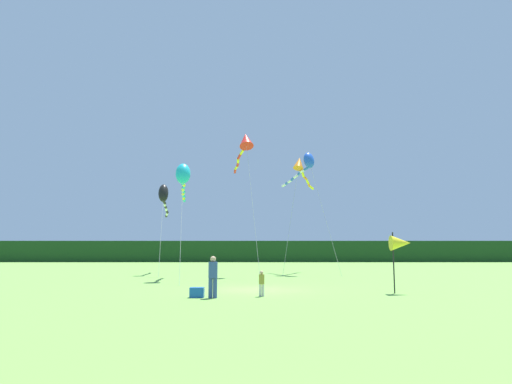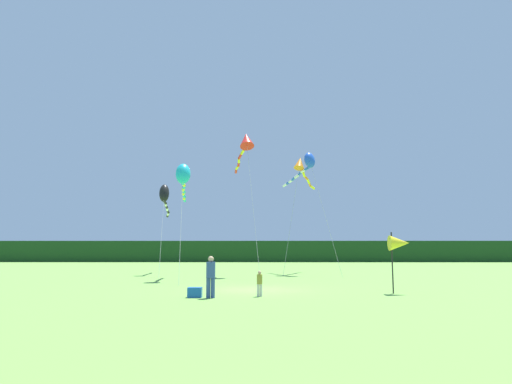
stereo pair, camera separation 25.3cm
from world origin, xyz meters
TOP-DOWN VIEW (x-y plane):
  - ground_plane at (0.00, 0.00)m, footprint 120.00×120.00m
  - distant_treeline at (0.00, 45.00)m, footprint 108.00×2.39m
  - person_adult at (-1.76, -3.78)m, footprint 0.37×0.37m
  - person_child at (0.23, -3.15)m, footprint 0.23×0.23m
  - cooler_box at (-2.43, -3.57)m, footprint 0.58×0.39m
  - banner_flag_pole at (6.56, -1.82)m, footprint 0.90×0.70m
  - kite_cyan at (-4.79, 6.76)m, footprint 1.18×7.89m
  - kite_blue at (4.07, 13.48)m, footprint 3.84×7.22m
  - kite_red at (-0.86, 11.76)m, footprint 2.25×10.44m
  - kite_black at (-7.32, 13.12)m, footprint 1.29×8.16m
  - kite_orange at (3.65, 14.24)m, footprint 3.33×7.35m

SIDE VIEW (x-z plane):
  - ground_plane at x=0.00m, z-range 0.00..0.00m
  - cooler_box at x=-2.43m, z-range 0.00..0.41m
  - person_child at x=0.23m, z-range 0.06..1.13m
  - person_adult at x=-1.76m, z-range 0.10..1.79m
  - distant_treeline at x=0.00m, z-range 0.00..3.08m
  - banner_flag_pole at x=6.56m, z-range 0.86..3.59m
  - kite_black at x=-7.32m, z-range 2.55..9.71m
  - kite_cyan at x=-4.79m, z-range 2.89..10.54m
  - kite_orange at x=3.65m, z-range 3.92..13.46m
  - kite_blue at x=4.07m, z-range 3.93..13.66m
  - kite_red at x=-0.86m, z-range 4.57..15.61m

